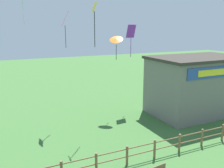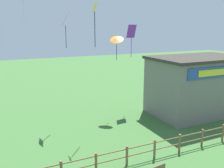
# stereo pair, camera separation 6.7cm
# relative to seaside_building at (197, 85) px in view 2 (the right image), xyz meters

# --- Properties ---
(wooden_fence) EXTENTS (15.10, 0.14, 1.16)m
(wooden_fence) POSITION_rel_seaside_building_xyz_m (-9.95, -5.26, -1.94)
(wooden_fence) COLOR brown
(wooden_fence) RESTS_ON ground_plane
(seaside_building) EXTENTS (8.41, 5.26, 5.15)m
(seaside_building) POSITION_rel_seaside_building_xyz_m (0.00, 0.00, 0.00)
(seaside_building) COLOR slate
(seaside_building) RESTS_ON ground_plane
(kite_purple_streamer) EXTENTS (0.93, 0.46, 2.98)m
(kite_purple_streamer) POSITION_rel_seaside_building_xyz_m (-4.60, 3.99, 4.45)
(kite_purple_streamer) COLOR purple
(kite_pink_diamond) EXTENTS (0.76, 1.02, 2.85)m
(kite_pink_diamond) POSITION_rel_seaside_building_xyz_m (-10.94, 3.30, 5.49)
(kite_pink_diamond) COLOR pink
(kite_orange_delta) EXTENTS (1.57, 1.55, 2.11)m
(kite_orange_delta) POSITION_rel_seaside_building_xyz_m (-6.53, 3.13, 4.02)
(kite_orange_delta) COLOR orange
(kite_yellow_diamond) EXTENTS (0.37, 0.59, 3.20)m
(kite_yellow_diamond) POSITION_rel_seaside_building_xyz_m (-9.48, 0.67, 5.81)
(kite_yellow_diamond) COLOR yellow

